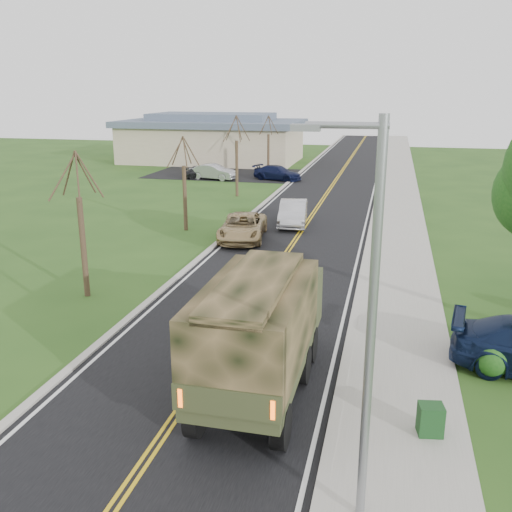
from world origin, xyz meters
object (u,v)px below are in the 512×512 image
(military_truck, at_px, (261,325))
(utility_box_near, at_px, (430,420))
(sedan_silver, at_px, (293,213))
(suv_champagne, at_px, (243,227))

(military_truck, bearing_deg, utility_box_near, -14.35)
(military_truck, relative_size, sedan_silver, 1.53)
(military_truck, distance_m, sedan_silver, 21.15)
(sedan_silver, xyz_separation_m, utility_box_near, (7.32, -22.13, -0.29))
(military_truck, height_order, utility_box_near, military_truck)
(military_truck, distance_m, utility_box_near, 5.02)
(suv_champagne, distance_m, utility_box_near, 20.24)
(utility_box_near, bearing_deg, sedan_silver, 98.82)
(military_truck, bearing_deg, suv_champagne, 106.65)
(military_truck, bearing_deg, sedan_silver, 97.60)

